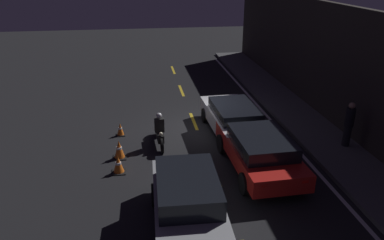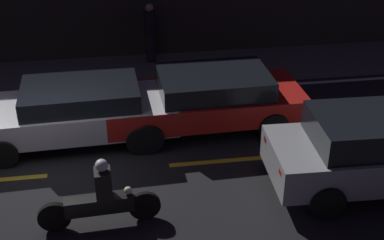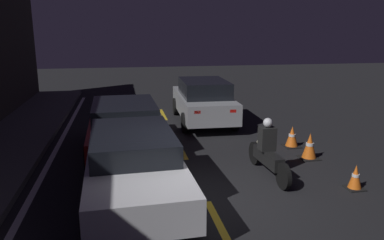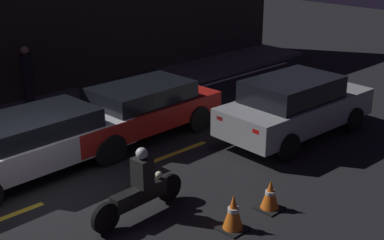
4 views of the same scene
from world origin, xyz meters
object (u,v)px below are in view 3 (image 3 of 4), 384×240
object	(u,v)px
hatchback_silver	(203,100)
traffic_cone_far	(292,137)
sedan_white	(134,162)
traffic_cone_near	(355,177)
traffic_cone_mid	(310,146)
motorcycle	(268,153)
taxi_red	(125,125)

from	to	relation	value
hatchback_silver	traffic_cone_far	world-z (taller)	hatchback_silver
sedan_white	hatchback_silver	bearing A→B (deg)	153.20
sedan_white	traffic_cone_near	xyz separation A→B (m)	(-0.54, -4.64, -0.46)
sedan_white	traffic_cone_mid	xyz separation A→B (m)	(1.45, -4.62, -0.39)
traffic_cone_mid	traffic_cone_far	world-z (taller)	traffic_cone_mid
sedan_white	traffic_cone_near	bearing A→B (deg)	81.32
traffic_cone_far	hatchback_silver	bearing A→B (deg)	29.49
hatchback_silver	motorcycle	bearing A→B (deg)	-174.01
hatchback_silver	traffic_cone_near	xyz separation A→B (m)	(-6.42, -1.93, -0.57)
motorcycle	traffic_cone_mid	distance (m)	1.79
traffic_cone_mid	motorcycle	bearing A→B (deg)	120.53
sedan_white	traffic_cone_mid	distance (m)	4.86
taxi_red	traffic_cone_near	world-z (taller)	taxi_red
motorcycle	traffic_cone_far	xyz separation A→B (m)	(1.96, -1.53, -0.25)
sedan_white	motorcycle	bearing A→B (deg)	97.94
hatchback_silver	traffic_cone_mid	distance (m)	4.86
traffic_cone_mid	traffic_cone_far	size ratio (longest dim) A/B	1.14
taxi_red	hatchback_silver	xyz separation A→B (m)	(2.88, -2.84, 0.09)
taxi_red	traffic_cone_near	xyz separation A→B (m)	(-3.54, -4.77, -0.49)
sedan_white	hatchback_silver	distance (m)	6.48
traffic_cone_mid	traffic_cone_far	distance (m)	1.05
sedan_white	traffic_cone_near	world-z (taller)	sedan_white
taxi_red	traffic_cone_far	world-z (taller)	taxi_red
hatchback_silver	motorcycle	distance (m)	5.36
traffic_cone_near	traffic_cone_mid	distance (m)	1.99
taxi_red	traffic_cone_mid	xyz separation A→B (m)	(-1.56, -4.76, -0.41)
traffic_cone_near	traffic_cone_far	distance (m)	3.04
traffic_cone_near	traffic_cone_mid	size ratio (longest dim) A/B	0.78
hatchback_silver	traffic_cone_near	size ratio (longest dim) A/B	8.21
traffic_cone_far	motorcycle	bearing A→B (deg)	141.92
traffic_cone_far	traffic_cone_mid	bearing A→B (deg)	179.94
taxi_red	traffic_cone_mid	distance (m)	5.02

